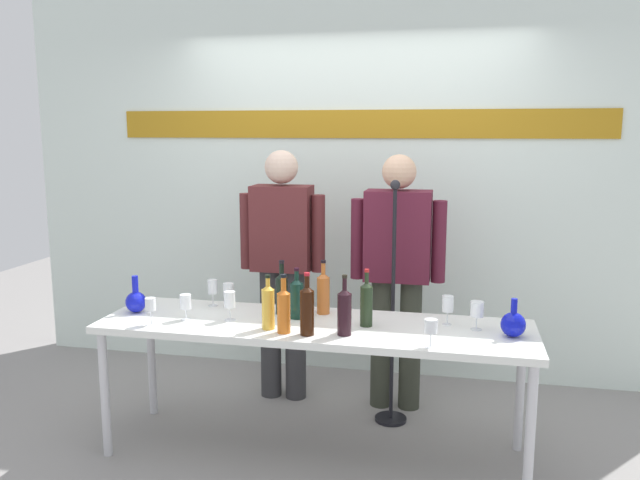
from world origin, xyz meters
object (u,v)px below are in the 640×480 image
object	(u,v)px
wine_bottle_1	(344,310)
wine_bottle_3	(297,297)
wine_bottle_5	(366,303)
wine_glass_left_1	(230,300)
display_table	(314,334)
wine_glass_right_2	(477,310)
wine_bottle_0	(282,292)
wine_glass_left_2	(151,305)
decanter_blue_right	(513,324)
wine_glass_left_0	(228,290)
presenter_right	(397,266)
presenter_left	(282,259)
wine_glass_right_1	(448,304)
microphone_stand	(392,343)
wine_bottle_2	(323,292)
wine_bottle_4	(307,309)
wine_bottle_7	(268,306)
wine_glass_left_3	(213,287)
wine_glass_left_4	(186,302)
decanter_blue_left	(136,301)
wine_glass_right_0	(431,327)
wine_bottle_6	(284,309)

from	to	relation	value
wine_bottle_1	wine_bottle_3	world-z (taller)	wine_bottle_1
wine_bottle_5	wine_glass_left_1	bearing A→B (deg)	-175.55
wine_bottle_3	wine_bottle_5	bearing A→B (deg)	-8.36
display_table	wine_bottle_3	world-z (taller)	wine_bottle_3
wine_glass_right_2	wine_bottle_0	bearing A→B (deg)	176.29
wine_bottle_0	wine_glass_left_1	world-z (taller)	wine_bottle_0
wine_glass_left_2	wine_glass_right_2	bearing A→B (deg)	9.53
wine_bottle_3	decanter_blue_right	bearing A→B (deg)	-4.03
decanter_blue_right	wine_bottle_1	distance (m)	0.87
wine_bottle_1	wine_glass_left_0	world-z (taller)	wine_bottle_1
wine_bottle_3	presenter_right	bearing A→B (deg)	52.47
presenter_left	display_table	bearing A→B (deg)	-62.16
wine_glass_right_1	microphone_stand	xyz separation A→B (m)	(-0.33, 0.37, -0.37)
decanter_blue_right	presenter_right	xyz separation A→B (m)	(-0.67, 0.73, 0.12)
decanter_blue_right	presenter_right	size ratio (longest dim) A/B	0.12
wine_bottle_2	wine_bottle_4	distance (m)	0.40
wine_bottle_7	microphone_stand	world-z (taller)	microphone_stand
presenter_right	wine_glass_right_1	bearing A→B (deg)	-60.63
wine_glass_left_2	presenter_right	bearing A→B (deg)	37.06
wine_bottle_0	wine_bottle_7	size ratio (longest dim) A/B	1.06
wine_glass_left_0	wine_glass_left_3	distance (m)	0.10
wine_glass_left_0	wine_glass_left_3	xyz separation A→B (m)	(-0.10, 0.01, 0.01)
wine_bottle_4	wine_glass_right_1	size ratio (longest dim) A/B	2.05
wine_bottle_2	wine_bottle_4	xyz separation A→B (m)	(0.00, -0.40, 0.01)
wine_glass_left_1	microphone_stand	bearing A→B (deg)	32.51
wine_bottle_1	wine_bottle_3	xyz separation A→B (m)	(-0.31, 0.24, -0.01)
wine_glass_left_2	wine_glass_left_4	size ratio (longest dim) A/B	1.04
decanter_blue_left	wine_glass_left_1	size ratio (longest dim) A/B	1.32
presenter_left	wine_bottle_2	distance (m)	0.66
decanter_blue_left	wine_glass_left_3	distance (m)	0.45
wine_glass_left_0	presenter_left	bearing A→B (deg)	69.59
wine_bottle_0	wine_glass_right_0	xyz separation A→B (m)	(0.87, -0.41, -0.03)
wine_bottle_4	wine_glass_right_0	size ratio (longest dim) A/B	2.32
wine_glass_left_2	display_table	bearing A→B (deg)	14.11
wine_glass_left_0	wine_glass_right_2	bearing A→B (deg)	-5.36
wine_glass_left_2	decanter_blue_left	bearing A→B (deg)	133.79
wine_bottle_1	decanter_blue_right	bearing A→B (deg)	10.32
wine_bottle_4	wine_glass_left_4	bearing A→B (deg)	170.85
wine_bottle_0	presenter_right	bearing A→B (deg)	43.67
presenter_right	wine_bottle_6	xyz separation A→B (m)	(-0.50, -0.92, -0.06)
wine_bottle_0	wine_glass_left_4	bearing A→B (deg)	-154.77
wine_bottle_0	microphone_stand	xyz separation A→B (m)	(0.61, 0.35, -0.38)
wine_bottle_2	wine_glass_right_0	world-z (taller)	wine_bottle_2
wine_bottle_2	wine_glass_left_4	xyz separation A→B (m)	(-0.73, -0.29, -0.03)
presenter_left	wine_bottle_1	xyz separation A→B (m)	(0.58, -0.89, -0.07)
wine_bottle_5	wine_glass_left_4	xyz separation A→B (m)	(-1.00, -0.10, -0.03)
wine_bottle_2	decanter_blue_left	bearing A→B (deg)	-169.04
microphone_stand	wine_bottle_6	bearing A→B (deg)	-125.69
display_table	presenter_left	xyz separation A→B (m)	(-0.38, 0.72, 0.26)
presenter_left	wine_bottle_6	world-z (taller)	presenter_left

